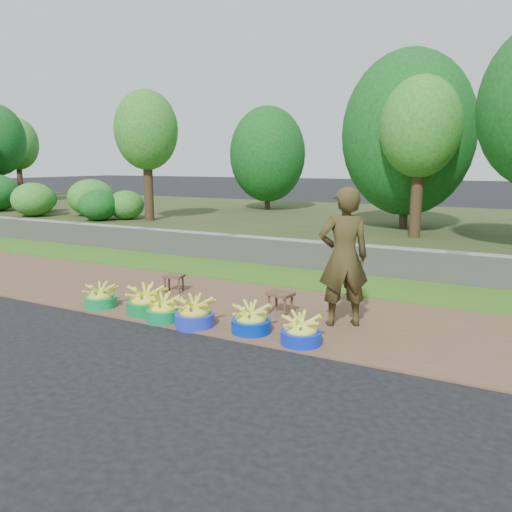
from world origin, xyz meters
The scene contains 15 objects.
ground_plane centered at (0.00, 0.00, 0.00)m, with size 120.00×120.00×0.00m, color black.
dirt_shoulder centered at (0.00, 1.25, 0.01)m, with size 80.00×2.50×0.02m, color brown.
grass_verge centered at (0.00, 3.25, 0.02)m, with size 80.00×1.50×0.04m, color #3B6F1B.
retaining_wall centered at (0.00, 4.10, 0.28)m, with size 80.00×0.35×0.55m, color gray.
earth_bank centered at (0.00, 9.00, 0.25)m, with size 80.00×10.00×0.50m, color #36401D.
vegetation centered at (-1.94, 7.43, 2.71)m, with size 38.37×7.66×4.53m.
basin_a centered at (-2.04, 0.28, 0.15)m, with size 0.45×0.45×0.33m.
basin_b centered at (-1.26, 0.34, 0.17)m, with size 0.52×0.52×0.39m.
basin_c centered at (-0.87, 0.22, 0.15)m, with size 0.45×0.45×0.34m.
basin_d centered at (-0.38, 0.21, 0.17)m, with size 0.50×0.50×0.37m.
basin_e centered at (0.36, 0.33, 0.16)m, with size 0.48×0.48×0.36m.
basin_f centered at (1.04, 0.25, 0.15)m, with size 0.46×0.46×0.35m.
stool_left centered at (-1.63, 1.43, 0.24)m, with size 0.35×0.30×0.27m.
stool_right centered at (0.36, 1.16, 0.25)m, with size 0.37×0.30×0.29m.
vendor_woman centered at (1.23, 1.11, 0.88)m, with size 0.63×0.41×1.72m, color black.
Camera 1 is at (3.10, -4.70, 2.02)m, focal length 35.00 mm.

